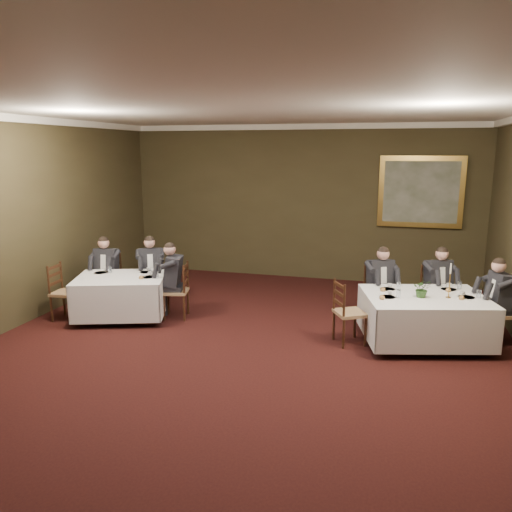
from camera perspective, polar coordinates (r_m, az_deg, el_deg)
The scene contains 25 objects.
ground at distance 7.22m, azimuth -2.46°, elevation -12.02°, with size 10.00×10.00×0.00m, color black.
ceiling at distance 6.62m, azimuth -2.75°, elevation 16.86°, with size 8.00×10.00×0.10m, color silver.
back_wall at distance 11.52m, azimuth 5.11°, elevation 6.07°, with size 8.00×0.10×3.50m, color #37301B.
crown_molding at distance 6.61m, azimuth -2.74°, elevation 16.34°, with size 8.00×10.00×0.12m.
table_main at distance 8.13m, azimuth 18.66°, elevation -6.46°, with size 2.11×1.79×0.67m.
table_second at distance 9.14m, azimuth -15.15°, elevation -4.21°, with size 1.83×1.60×0.67m.
chair_main_backleft at distance 8.91m, azimuth 13.76°, elevation -5.67°, with size 0.58×0.57×1.00m.
diner_main_backleft at distance 8.83m, azimuth 13.86°, elevation -4.28°, with size 0.57×0.61×1.35m.
chair_main_backright at distance 9.18m, azimuth 19.73°, elevation -5.52°, with size 0.58×0.58×1.00m.
diner_main_backright at distance 9.10m, azimuth 19.87°, elevation -4.17°, with size 0.58×0.61×1.35m.
chair_main_endleft at distance 7.91m, azimuth 10.56°, elevation -7.81°, with size 0.58×0.59×1.00m.
chair_main_endright at distance 8.61m, azimuth 25.96°, elevation -7.21°, with size 0.54×0.55×1.00m.
diner_main_endright at distance 8.53m, azimuth 26.03°, elevation -5.77°, with size 0.58×0.53×1.35m.
chair_sec_backleft at distance 10.01m, azimuth -16.46°, elevation -3.85°, with size 0.48×0.46×1.00m.
diner_sec_backleft at distance 9.95m, azimuth -16.57°, elevation -2.60°, with size 0.45×0.52×1.35m.
chair_sec_backright at distance 9.86m, azimuth -11.84°, elevation -3.86°, with size 0.58×0.57×1.00m.
diner_sec_backright at distance 9.79m, azimuth -11.90°, elevation -2.59°, with size 0.57×0.61×1.35m.
chair_sec_endright at distance 9.04m, azimuth -9.06°, elevation -5.22°, with size 0.51×0.52×1.00m.
diner_sec_endright at distance 8.97m, azimuth -9.18°, elevation -3.82°, with size 0.56×0.50×1.35m.
chair_sec_endleft at distance 9.44m, azimuth -20.86°, elevation -5.12°, with size 0.45×0.46×1.00m.
centerpiece at distance 7.91m, azimuth 18.48°, elevation -3.46°, with size 0.26×0.23×0.29m, color #2D5926.
candlestick at distance 8.01m, azimuth 21.23°, elevation -3.09°, with size 0.08×0.08×0.54m.
place_setting_table_main at distance 8.28m, azimuth 15.16°, elevation -3.42°, with size 0.33×0.31×0.14m.
place_setting_table_second at distance 9.45m, azimuth -16.94°, elevation -1.62°, with size 0.33×0.31×0.14m.
painting at distance 11.26m, azimuth 18.31°, elevation 6.97°, with size 1.75×0.09×1.52m.
Camera 1 is at (2.04, -6.27, 2.95)m, focal length 35.00 mm.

